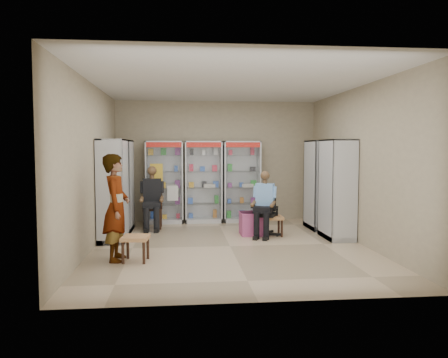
{
  "coord_description": "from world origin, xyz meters",
  "views": [
    {
      "loc": [
        -0.91,
        -7.98,
        1.82
      ],
      "look_at": [
        -0.04,
        0.7,
        1.21
      ],
      "focal_mm": 35.0,
      "sensor_mm": 36.0,
      "label": 1
    }
  ],
  "objects": [
    {
      "name": "cabinet_back_left",
      "position": [
        -1.3,
        2.73,
        1.0
      ],
      "size": [
        0.9,
        0.5,
        2.0
      ],
      "primitive_type": "cube",
      "color": "silver",
      "rests_on": "floor"
    },
    {
      "name": "cabinet_right_near",
      "position": [
        2.23,
        0.5,
        1.0
      ],
      "size": [
        0.9,
        0.5,
        2.0
      ],
      "primitive_type": "cube",
      "rotation": [
        0.0,
        0.0,
        1.57
      ],
      "color": "#BBBCC3",
      "rests_on": "floor"
    },
    {
      "name": "woven_stool_b",
      "position": [
        -1.64,
        -0.94,
        0.21
      ],
      "size": [
        0.46,
        0.46,
        0.41
      ],
      "primitive_type": "cube",
      "rotation": [
        0.0,
        0.0,
        -0.11
      ],
      "color": "#AD7749",
      "rests_on": "floor"
    },
    {
      "name": "cabinet_left_near",
      "position": [
        -2.23,
        0.7,
        1.0
      ],
      "size": [
        0.9,
        0.5,
        2.0
      ],
      "primitive_type": "cube",
      "rotation": [
        0.0,
        0.0,
        -1.57
      ],
      "color": "silver",
      "rests_on": "floor"
    },
    {
      "name": "cabinet_back_right",
      "position": [
        0.6,
        2.73,
        1.0
      ],
      "size": [
        0.9,
        0.5,
        2.0
      ],
      "primitive_type": "cube",
      "color": "#AAABB1",
      "rests_on": "floor"
    },
    {
      "name": "wooden_chair",
      "position": [
        -1.55,
        2.0,
        0.47
      ],
      "size": [
        0.42,
        0.42,
        0.94
      ],
      "primitive_type": "cube",
      "color": "black",
      "rests_on": "floor"
    },
    {
      "name": "woven_stool_a",
      "position": [
        1.0,
        0.89,
        0.21
      ],
      "size": [
        0.42,
        0.42,
        0.41
      ],
      "primitive_type": "cube",
      "rotation": [
        0.0,
        0.0,
        -0.03
      ],
      "color": "#B28C4B",
      "rests_on": "floor"
    },
    {
      "name": "tea_glass",
      "position": [
        0.63,
        1.0,
        0.53
      ],
      "size": [
        0.07,
        0.07,
        0.1
      ],
      "primitive_type": "cylinder",
      "color": "#512806",
      "rests_on": "pink_trunk"
    },
    {
      "name": "room_shell",
      "position": [
        0.0,
        0.0,
        1.97
      ],
      "size": [
        5.02,
        6.02,
        3.01
      ],
      "color": "tan",
      "rests_on": "ground"
    },
    {
      "name": "standing_man",
      "position": [
        -1.95,
        -0.83,
        0.87
      ],
      "size": [
        0.43,
        0.64,
        1.73
      ],
      "primitive_type": "imported",
      "rotation": [
        0.0,
        0.0,
        1.55
      ],
      "color": "gray",
      "rests_on": "floor"
    },
    {
      "name": "cabinet_right_far",
      "position": [
        2.23,
        1.6,
        1.0
      ],
      "size": [
        0.9,
        0.5,
        2.0
      ],
      "primitive_type": "cube",
      "rotation": [
        0.0,
        0.0,
        1.57
      ],
      "color": "silver",
      "rests_on": "floor"
    },
    {
      "name": "pink_trunk",
      "position": [
        0.59,
        1.02,
        0.24
      ],
      "size": [
        0.51,
        0.49,
        0.48
      ],
      "primitive_type": "cube",
      "rotation": [
        0.0,
        0.0,
        0.02
      ],
      "color": "#BF4C8C",
      "rests_on": "floor"
    },
    {
      "name": "seated_customer",
      "position": [
        -1.55,
        1.95,
        0.67
      ],
      "size": [
        0.44,
        0.6,
        1.34
      ],
      "primitive_type": null,
      "color": "black",
      "rests_on": "floor"
    },
    {
      "name": "office_chair",
      "position": [
        0.83,
        0.92,
        0.5
      ],
      "size": [
        0.71,
        0.71,
        1.0
      ],
      "primitive_type": "cube",
      "rotation": [
        0.0,
        0.0,
        -0.4
      ],
      "color": "black",
      "rests_on": "floor"
    },
    {
      "name": "seated_shopkeeper",
      "position": [
        0.83,
        0.87,
        0.64
      ],
      "size": [
        0.61,
        0.7,
        1.27
      ],
      "primitive_type": null,
      "rotation": [
        0.0,
        0.0,
        -0.4
      ],
      "color": "#72A8E2",
      "rests_on": "floor"
    },
    {
      "name": "cabinet_back_mid",
      "position": [
        -0.35,
        2.73,
        1.0
      ],
      "size": [
        0.9,
        0.5,
        2.0
      ],
      "primitive_type": "cube",
      "color": "#B9BBC1",
      "rests_on": "floor"
    },
    {
      "name": "floor",
      "position": [
        0.0,
        0.0,
        0.0
      ],
      "size": [
        6.0,
        6.0,
        0.0
      ],
      "primitive_type": "plane",
      "color": "tan",
      "rests_on": "ground"
    },
    {
      "name": "cabinet_left_far",
      "position": [
        -2.23,
        1.8,
        1.0
      ],
      "size": [
        0.9,
        0.5,
        2.0
      ],
      "primitive_type": "cube",
      "rotation": [
        0.0,
        0.0,
        -1.57
      ],
      "color": "#B0B4B8",
      "rests_on": "floor"
    }
  ]
}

